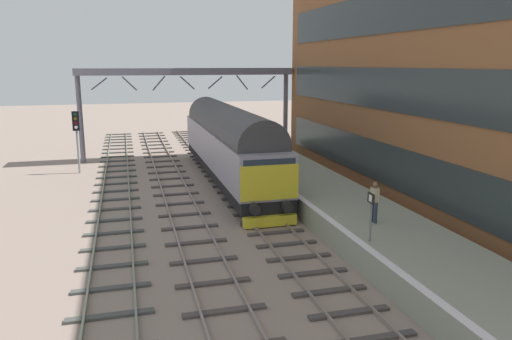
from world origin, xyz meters
name	(u,v)px	position (x,y,z in m)	size (l,w,h in m)	color
ground_plane	(255,210)	(0.00, 0.00, 0.00)	(140.00, 140.00, 0.00)	gray
track_main	(255,209)	(0.00, 0.00, 0.06)	(2.50, 60.00, 0.15)	gray
track_adjacent_west	(185,214)	(-3.48, 0.00, 0.06)	(2.50, 60.00, 0.15)	gray
track_adjacent_far_west	(115,220)	(-6.72, 0.00, 0.06)	(2.50, 60.00, 0.15)	slate
station_platform	(322,195)	(3.60, 0.00, 0.50)	(4.00, 44.00, 1.01)	gray
station_building	(447,14)	(9.20, -1.28, 9.48)	(4.82, 31.20, 18.95)	brown
diesel_locomotive	(228,142)	(0.00, 6.29, 2.48)	(2.74, 18.19, 4.68)	black
signal_post_near	(77,133)	(-9.10, 11.12, 2.70)	(0.44, 0.22, 4.12)	gray
platform_number_sign	(371,209)	(2.12, -7.83, 2.18)	(0.10, 0.44, 1.74)	slate
waiting_passenger	(375,198)	(3.27, -5.98, 1.99)	(0.41, 0.50, 1.64)	#252E3E
overhead_footbridge	(187,76)	(-1.31, 14.78, 6.24)	(16.02, 2.00, 6.81)	slate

